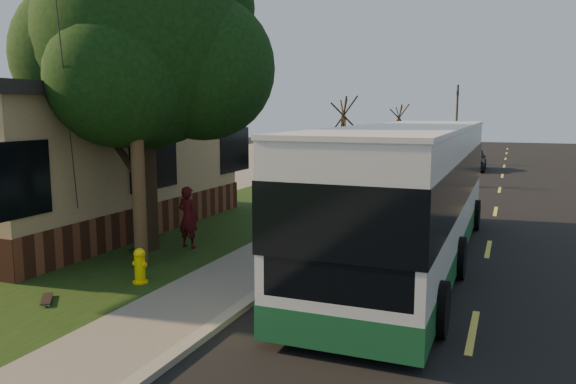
% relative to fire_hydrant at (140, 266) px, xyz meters
% --- Properties ---
extents(ground, '(120.00, 120.00, 0.00)m').
position_rel_fire_hydrant_xyz_m(ground, '(2.60, 0.00, -0.43)').
color(ground, black).
rests_on(ground, ground).
extents(road, '(8.00, 80.00, 0.01)m').
position_rel_fire_hydrant_xyz_m(road, '(6.60, 10.00, -0.43)').
color(road, black).
rests_on(road, ground).
extents(curb, '(0.25, 80.00, 0.12)m').
position_rel_fire_hydrant_xyz_m(curb, '(2.60, 10.00, -0.37)').
color(curb, gray).
rests_on(curb, ground).
extents(sidewalk, '(2.00, 80.00, 0.08)m').
position_rel_fire_hydrant_xyz_m(sidewalk, '(1.60, 10.00, -0.39)').
color(sidewalk, slate).
rests_on(sidewalk, ground).
extents(grass_verge, '(5.00, 80.00, 0.07)m').
position_rel_fire_hydrant_xyz_m(grass_verge, '(-1.90, 10.00, -0.40)').
color(grass_verge, black).
rests_on(grass_verge, ground).
extents(building_lot, '(15.00, 80.00, 0.04)m').
position_rel_fire_hydrant_xyz_m(building_lot, '(-11.90, 10.00, -0.41)').
color(building_lot, slate).
rests_on(building_lot, ground).
extents(fire_hydrant, '(0.32, 0.32, 0.74)m').
position_rel_fire_hydrant_xyz_m(fire_hydrant, '(0.00, 0.00, 0.00)').
color(fire_hydrant, yellow).
rests_on(fire_hydrant, grass_verge).
extents(utility_pole, '(2.86, 3.21, 9.07)m').
position_rel_fire_hydrant_xyz_m(utility_pole, '(-0.71, 0.99, 4.20)').
color(utility_pole, '#473321').
rests_on(utility_pole, ground).
extents(leafy_tree, '(6.30, 6.00, 7.80)m').
position_rel_fire_hydrant_xyz_m(leafy_tree, '(-1.57, 2.65, 4.73)').
color(leafy_tree, black).
rests_on(leafy_tree, grass_verge).
extents(bare_tree_near, '(1.38, 1.21, 4.31)m').
position_rel_fire_hydrant_xyz_m(bare_tree_near, '(-0.90, 18.00, 1.72)').
color(bare_tree_near, black).
rests_on(bare_tree_near, grass_verge).
extents(bare_tree_far, '(1.38, 1.21, 4.03)m').
position_rel_fire_hydrant_xyz_m(bare_tree_far, '(-0.40, 30.00, 1.57)').
color(bare_tree_far, black).
rests_on(bare_tree_far, grass_verge).
extents(traffic_signal, '(0.18, 0.22, 5.50)m').
position_rel_fire_hydrant_xyz_m(traffic_signal, '(3.10, 34.00, 2.73)').
color(traffic_signal, '#2D2D30').
rests_on(traffic_signal, ground).
extents(transit_bus, '(2.79, 12.11, 3.27)m').
position_rel_fire_hydrant_xyz_m(transit_bus, '(4.83, 4.01, 1.31)').
color(transit_bus, silver).
rests_on(transit_bus, ground).
extents(skateboarder, '(0.63, 0.46, 1.62)m').
position_rel_fire_hydrant_xyz_m(skateboarder, '(-0.68, 2.98, 0.45)').
color(skateboarder, '#440D11').
rests_on(skateboarder, grass_verge).
extents(skateboard_main, '(0.27, 0.73, 0.07)m').
position_rel_fire_hydrant_xyz_m(skateboard_main, '(-1.72, 2.35, -0.31)').
color(skateboard_main, black).
rests_on(skateboard_main, grass_verge).
extents(skateboard_spare, '(0.59, 0.65, 0.07)m').
position_rel_fire_hydrant_xyz_m(skateboard_spare, '(-0.92, -1.62, -0.31)').
color(skateboard_spare, black).
rests_on(skateboard_spare, grass_verge).
extents(dumpster, '(1.93, 1.75, 1.39)m').
position_rel_fire_hydrant_xyz_m(dumpster, '(-6.90, 5.47, 0.31)').
color(dumpster, '#12301E').
rests_on(dumpster, building_lot).
extents(distant_car, '(1.68, 4.06, 1.38)m').
position_rel_fire_hydrant_xyz_m(distant_car, '(4.78, 26.71, 0.26)').
color(distant_car, black).
rests_on(distant_car, ground).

